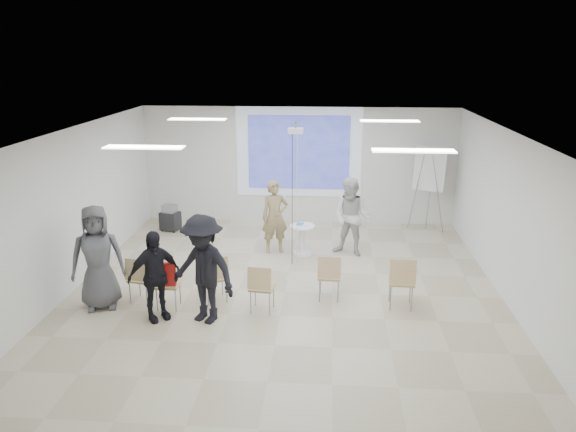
# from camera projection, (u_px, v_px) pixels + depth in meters

# --- Properties ---
(floor) EXTENTS (8.00, 9.00, 0.10)m
(floor) POSITION_uv_depth(u_px,v_px,m) (285.00, 294.00, 10.58)
(floor) COLOR beige
(floor) RESTS_ON ground
(ceiling) EXTENTS (8.00, 9.00, 0.10)m
(ceiling) POSITION_uv_depth(u_px,v_px,m) (285.00, 130.00, 9.69)
(ceiling) COLOR white
(ceiling) RESTS_ON wall_back
(wall_back) EXTENTS (8.00, 0.10, 3.00)m
(wall_back) POSITION_uv_depth(u_px,v_px,m) (299.00, 165.00, 14.48)
(wall_back) COLOR silver
(wall_back) RESTS_ON floor
(wall_left) EXTENTS (0.10, 9.00, 3.00)m
(wall_left) POSITION_uv_depth(u_px,v_px,m) (68.00, 211.00, 10.42)
(wall_left) COLOR silver
(wall_left) RESTS_ON floor
(wall_right) EXTENTS (0.10, 9.00, 3.00)m
(wall_right) POSITION_uv_depth(u_px,v_px,m) (514.00, 220.00, 9.84)
(wall_right) COLOR silver
(wall_right) RESTS_ON floor
(projection_halo) EXTENTS (3.20, 0.01, 2.30)m
(projection_halo) POSITION_uv_depth(u_px,v_px,m) (299.00, 152.00, 14.32)
(projection_halo) COLOR silver
(projection_halo) RESTS_ON wall_back
(projection_image) EXTENTS (2.60, 0.01, 1.90)m
(projection_image) POSITION_uv_depth(u_px,v_px,m) (299.00, 152.00, 14.30)
(projection_image) COLOR #323EAB
(projection_image) RESTS_ON wall_back
(pedestal_table) EXTENTS (0.69, 0.69, 0.69)m
(pedestal_table) POSITION_uv_depth(u_px,v_px,m) (302.00, 238.00, 12.38)
(pedestal_table) COLOR white
(pedestal_table) RESTS_ON floor
(player_left) EXTENTS (0.78, 0.63, 1.85)m
(player_left) POSITION_uv_depth(u_px,v_px,m) (275.00, 212.00, 12.39)
(player_left) COLOR #9E8A61
(player_left) RESTS_ON floor
(player_right) EXTENTS (1.14, 1.04, 1.92)m
(player_right) POSITION_uv_depth(u_px,v_px,m) (352.00, 213.00, 12.21)
(player_right) COLOR silver
(player_right) RESTS_ON floor
(controller_left) EXTENTS (0.08, 0.14, 0.04)m
(controller_left) POSITION_uv_depth(u_px,v_px,m) (284.00, 197.00, 12.53)
(controller_left) COLOR white
(controller_left) RESTS_ON player_left
(controller_right) EXTENTS (0.08, 0.11, 0.04)m
(controller_right) POSITION_uv_depth(u_px,v_px,m) (344.00, 195.00, 12.37)
(controller_right) COLOR silver
(controller_right) RESTS_ON player_right
(chair_far_left) EXTENTS (0.49, 0.51, 0.87)m
(chair_far_left) POSITION_uv_depth(u_px,v_px,m) (140.00, 276.00, 9.96)
(chair_far_left) COLOR tan
(chair_far_left) RESTS_ON floor
(chair_left_mid) EXTENTS (0.41, 0.44, 0.87)m
(chair_left_mid) POSITION_uv_depth(u_px,v_px,m) (167.00, 282.00, 9.71)
(chair_left_mid) COLOR tan
(chair_left_mid) RESTS_ON floor
(chair_left_inner) EXTENTS (0.56, 0.58, 0.89)m
(chair_left_inner) POSITION_uv_depth(u_px,v_px,m) (216.00, 275.00, 9.99)
(chair_left_inner) COLOR tan
(chair_left_inner) RESTS_ON floor
(chair_center) EXTENTS (0.45, 0.48, 0.87)m
(chair_center) POSITION_uv_depth(u_px,v_px,m) (261.00, 285.00, 9.59)
(chair_center) COLOR tan
(chair_center) RESTS_ON floor
(chair_right_inner) EXTENTS (0.42, 0.45, 0.88)m
(chair_right_inner) POSITION_uv_depth(u_px,v_px,m) (329.00, 274.00, 10.06)
(chair_right_inner) COLOR tan
(chair_right_inner) RESTS_ON floor
(chair_right_far) EXTENTS (0.47, 0.51, 0.96)m
(chair_right_far) POSITION_uv_depth(u_px,v_px,m) (402.00, 279.00, 9.72)
(chair_right_far) COLOR tan
(chair_right_far) RESTS_ON floor
(red_jacket) EXTENTS (0.42, 0.10, 0.40)m
(red_jacket) POSITION_uv_depth(u_px,v_px,m) (163.00, 274.00, 9.51)
(red_jacket) COLOR red
(red_jacket) RESTS_ON chair_left_mid
(laptop) EXTENTS (0.40, 0.35, 0.03)m
(laptop) POSITION_uv_depth(u_px,v_px,m) (215.00, 275.00, 10.09)
(laptop) COLOR black
(laptop) RESTS_ON chair_left_inner
(audience_left) EXTENTS (1.20, 1.14, 1.79)m
(audience_left) POSITION_uv_depth(u_px,v_px,m) (154.00, 269.00, 9.25)
(audience_left) COLOR black
(audience_left) RESTS_ON floor
(audience_mid) EXTENTS (1.55, 1.27, 2.10)m
(audience_mid) POSITION_uv_depth(u_px,v_px,m) (203.00, 262.00, 9.15)
(audience_mid) COLOR black
(audience_mid) RESTS_ON floor
(audience_outer) EXTENTS (1.18, 0.97, 2.08)m
(audience_outer) POSITION_uv_depth(u_px,v_px,m) (97.00, 251.00, 9.66)
(audience_outer) COLOR #56565B
(audience_outer) RESTS_ON floor
(flipchart_easel) EXTENTS (0.85, 0.68, 2.10)m
(flipchart_easel) POSITION_uv_depth(u_px,v_px,m) (430.00, 170.00, 13.70)
(flipchart_easel) COLOR #94969C
(flipchart_easel) RESTS_ON floor
(av_cart) EXTENTS (0.53, 0.47, 0.66)m
(av_cart) POSITION_uv_depth(u_px,v_px,m) (170.00, 219.00, 14.05)
(av_cart) COLOR black
(av_cart) RESTS_ON floor
(ceiling_projector) EXTENTS (0.30, 0.25, 3.00)m
(ceiling_projector) POSITION_uv_depth(u_px,v_px,m) (296.00, 137.00, 11.21)
(ceiling_projector) COLOR white
(ceiling_projector) RESTS_ON ceiling
(fluor_panel_nw) EXTENTS (1.20, 0.30, 0.02)m
(fluor_panel_nw) POSITION_uv_depth(u_px,v_px,m) (197.00, 119.00, 11.77)
(fluor_panel_nw) COLOR white
(fluor_panel_nw) RESTS_ON ceiling
(fluor_panel_ne) EXTENTS (1.20, 0.30, 0.02)m
(fluor_panel_ne) POSITION_uv_depth(u_px,v_px,m) (390.00, 121.00, 11.48)
(fluor_panel_ne) COLOR white
(fluor_panel_ne) RESTS_ON ceiling
(fluor_panel_sw) EXTENTS (1.20, 0.30, 0.02)m
(fluor_panel_sw) POSITION_uv_depth(u_px,v_px,m) (144.00, 147.00, 8.42)
(fluor_panel_sw) COLOR white
(fluor_panel_sw) RESTS_ON ceiling
(fluor_panel_se) EXTENTS (1.20, 0.30, 0.02)m
(fluor_panel_se) POSITION_uv_depth(u_px,v_px,m) (413.00, 151.00, 8.14)
(fluor_panel_se) COLOR white
(fluor_panel_se) RESTS_ON ceiling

